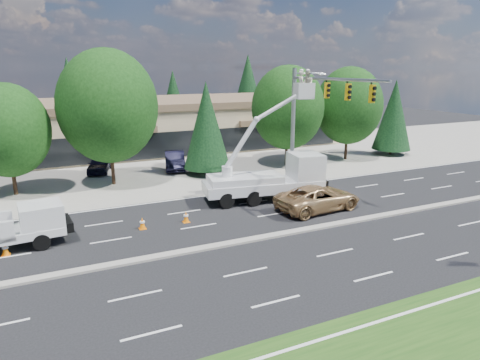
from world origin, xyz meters
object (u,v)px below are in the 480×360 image
signal_mast (309,110)px  minivan (318,198)px  utility_pickup (14,232)px  bucket_truck (275,173)px

signal_mast → minivan: 7.01m
utility_pickup → minivan: utility_pickup is taller
signal_mast → bucket_truck: bearing=-163.5°
signal_mast → minivan: (-1.91, -4.24, -5.25)m
utility_pickup → bucket_truck: (16.33, 1.82, 1.03)m
bucket_truck → utility_pickup: bearing=-163.8°
signal_mast → bucket_truck: 5.40m
utility_pickup → signal_mast: bearing=2.9°
signal_mast → minivan: size_ratio=1.74×
signal_mast → utility_pickup: bearing=-171.9°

